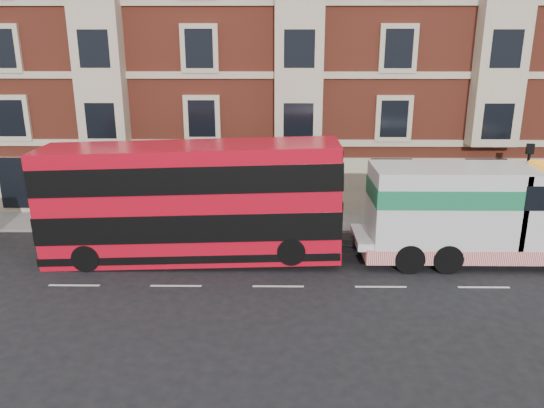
% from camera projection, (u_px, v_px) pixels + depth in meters
% --- Properties ---
extents(ground, '(120.00, 120.00, 0.00)m').
position_uv_depth(ground, '(278.00, 286.00, 20.67)').
color(ground, black).
rests_on(ground, ground).
extents(sidewalk, '(90.00, 3.00, 0.15)m').
position_uv_depth(sidewalk, '(278.00, 222.00, 27.81)').
color(sidewalk, slate).
rests_on(sidewalk, ground).
extents(victorian_terrace, '(45.00, 12.00, 20.40)m').
position_uv_depth(victorian_terrace, '(287.00, 25.00, 32.03)').
color(victorian_terrace, brown).
rests_on(victorian_terrace, ground).
extents(lamp_post_west, '(0.35, 0.15, 4.35)m').
position_uv_depth(lamp_post_west, '(156.00, 180.00, 25.86)').
color(lamp_post_west, black).
rests_on(lamp_post_west, sidewalk).
extents(lamp_post_east, '(0.35, 0.15, 4.35)m').
position_uv_depth(lamp_post_east, '(526.00, 181.00, 25.68)').
color(lamp_post_east, black).
rests_on(lamp_post_east, sidewalk).
extents(double_decker_bus, '(12.54, 2.88, 5.08)m').
position_uv_depth(double_decker_bus, '(191.00, 201.00, 22.46)').
color(double_decker_bus, red).
rests_on(double_decker_bus, ground).
extents(tow_truck, '(10.04, 2.97, 4.18)m').
position_uv_depth(tow_truck, '(475.00, 212.00, 22.47)').
color(tow_truck, silver).
rests_on(tow_truck, ground).
extents(pedestrian, '(0.69, 0.47, 1.86)m').
position_uv_depth(pedestrian, '(77.00, 211.00, 26.33)').
color(pedestrian, '#182931').
rests_on(pedestrian, sidewalk).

